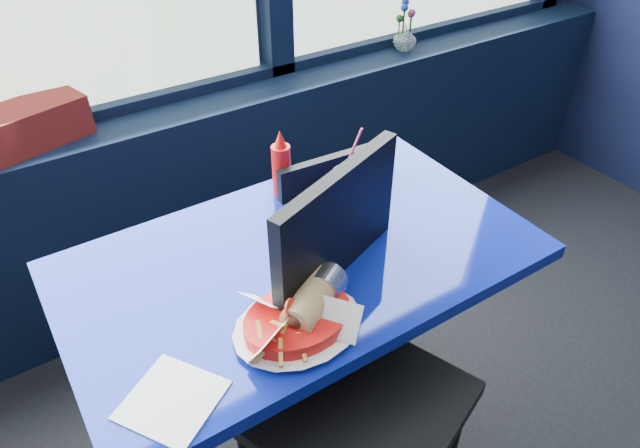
{
  "coord_description": "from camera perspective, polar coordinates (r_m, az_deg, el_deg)",
  "views": [
    {
      "loc": [
        -0.26,
        1.04,
        1.71
      ],
      "look_at": [
        0.34,
        1.98,
        0.84
      ],
      "focal_mm": 32.0,
      "sensor_mm": 36.0,
      "label": 1
    }
  ],
  "objects": [
    {
      "name": "chair_near_front",
      "position": [
        1.44,
        2.81,
        -12.62
      ],
      "size": [
        0.61,
        0.61,
        1.04
      ],
      "rotation": [
        0.0,
        0.0,
        0.36
      ],
      "color": "black",
      "rests_on": "ground"
    },
    {
      "name": "near_table",
      "position": [
        1.59,
        -1.75,
        -8.01
      ],
      "size": [
        1.2,
        0.7,
        0.75
      ],
      "color": "black",
      "rests_on": "ground"
    },
    {
      "name": "ketchup_bottle",
      "position": [
        1.64,
        -3.89,
        5.78
      ],
      "size": [
        0.05,
        0.05,
        0.21
      ],
      "color": "red",
      "rests_on": "near_table"
    },
    {
      "name": "napkin",
      "position": [
        1.2,
        -14.56,
        -16.67
      ],
      "size": [
        0.24,
        0.24,
        0.0
      ],
      "primitive_type": "cube",
      "rotation": [
        0.0,
        0.0,
        0.57
      ],
      "color": "white",
      "rests_on": "near_table"
    },
    {
      "name": "soda_cup",
      "position": [
        1.59,
        2.61,
        3.55
      ],
      "size": [
        0.08,
        0.08,
        0.26
      ],
      "rotation": [
        0.0,
        0.0,
        0.21
      ],
      "color": "#0C0F8E",
      "rests_on": "near_table"
    },
    {
      "name": "chair_near_back",
      "position": [
        1.94,
        -0.6,
        -1.01
      ],
      "size": [
        0.41,
        0.41,
        0.85
      ],
      "rotation": [
        0.0,
        0.0,
        3.08
      ],
      "color": "black",
      "rests_on": "ground"
    },
    {
      "name": "window_sill",
      "position": [
        2.26,
        -19.99,
        -0.21
      ],
      "size": [
        5.0,
        0.26,
        0.8
      ],
      "primitive_type": "cube",
      "color": "black",
      "rests_on": "ground"
    },
    {
      "name": "flower_vase",
      "position": [
        2.57,
        8.5,
        18.18
      ],
      "size": [
        0.12,
        0.13,
        0.21
      ],
      "rotation": [
        0.0,
        0.0,
        -0.24
      ],
      "color": "silver",
      "rests_on": "window_sill"
    },
    {
      "name": "food_basket",
      "position": [
        1.26,
        -2.06,
        -9.25
      ],
      "size": [
        0.28,
        0.27,
        0.1
      ],
      "rotation": [
        0.0,
        0.0,
        0.11
      ],
      "color": "red",
      "rests_on": "near_table"
    }
  ]
}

